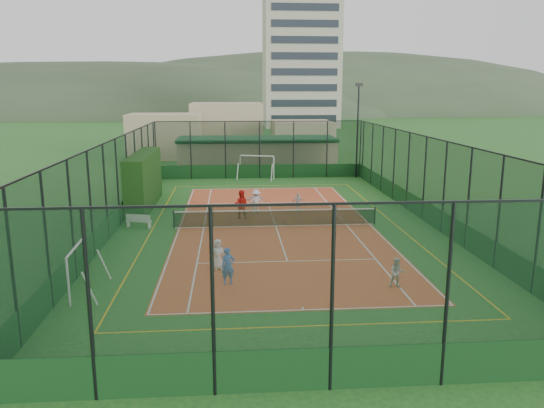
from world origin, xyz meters
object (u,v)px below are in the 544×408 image
at_px(white_bench, 139,221).
at_px(clubhouse, 257,154).
at_px(coach, 241,204).
at_px(apartment_tower, 301,53).
at_px(child_near_left, 218,254).
at_px(child_far_left, 256,202).
at_px(child_near_right, 397,273).
at_px(child_far_right, 298,202).
at_px(floodlight_ne, 358,131).
at_px(futsal_goal_near, 77,270).
at_px(futsal_goal_far, 257,167).
at_px(child_far_back, 255,200).
at_px(child_near_mid, 228,266).

bearing_deg(white_bench, clubhouse, 86.63).
bearing_deg(coach, clubhouse, -82.65).
xyz_separation_m(apartment_tower, child_near_left, (-15.14, -89.24, -14.31)).
bearing_deg(apartment_tower, child_far_left, -99.34).
relative_size(apartment_tower, coach, 17.14).
xyz_separation_m(child_near_right, child_far_right, (-2.26, 13.35, 0.03)).
height_order(floodlight_ne, clubhouse, floodlight_ne).
bearing_deg(child_near_left, child_far_left, 57.62).
bearing_deg(coach, apartment_tower, -87.00).
bearing_deg(futsal_goal_near, apartment_tower, -14.93).
xyz_separation_m(white_bench, child_near_right, (11.78, -10.24, 0.20)).
xyz_separation_m(white_bench, child_near_left, (4.66, -7.51, 0.27)).
bearing_deg(futsal_goal_near, clubhouse, -17.38).
xyz_separation_m(child_far_left, coach, (-0.97, -1.11, 0.10)).
relative_size(floodlight_ne, child_far_left, 5.31).
xyz_separation_m(futsal_goal_far, child_far_back, (-0.72, -12.56, -0.30)).
bearing_deg(white_bench, child_near_right, -24.61).
height_order(white_bench, child_near_left, child_near_left).
distance_m(clubhouse, child_near_left, 29.42).
distance_m(child_near_right, coach, 13.35).
bearing_deg(child_far_back, futsal_goal_far, -114.87).
xyz_separation_m(child_near_mid, child_far_back, (1.70, 13.11, -0.05)).
bearing_deg(child_near_right, child_near_mid, -175.30).
height_order(child_near_right, child_far_left, child_far_left).
bearing_deg(child_far_right, apartment_tower, -101.12).
height_order(white_bench, child_near_mid, child_near_mid).
height_order(clubhouse, coach, clubhouse).
height_order(clubhouse, child_far_left, clubhouse).
distance_m(apartment_tower, white_bench, 85.35).
bearing_deg(child_near_left, futsal_goal_far, 62.60).
relative_size(floodlight_ne, child_far_back, 5.85).
relative_size(floodlight_ne, futsal_goal_far, 2.63).
height_order(floodlight_ne, child_near_right, floodlight_ne).
bearing_deg(futsal_goal_near, floodlight_ne, -35.51).
distance_m(apartment_tower, child_near_left, 91.64).
bearing_deg(child_near_mid, white_bench, 107.59).
xyz_separation_m(clubhouse, child_far_right, (1.72, -18.61, -0.93)).
height_order(apartment_tower, futsal_goal_near, apartment_tower).
bearing_deg(apartment_tower, clubhouse, -101.31).
height_order(child_near_mid, coach, coach).
xyz_separation_m(floodlight_ne, futsal_goal_near, (-17.08, -26.10, -3.21)).
bearing_deg(coach, child_far_right, -146.36).
bearing_deg(white_bench, apartment_tower, 92.75).
height_order(clubhouse, child_near_left, clubhouse).
bearing_deg(apartment_tower, child_near_right, -94.98).
relative_size(futsal_goal_far, child_far_right, 2.47).
relative_size(apartment_tower, child_near_mid, 19.98).
height_order(white_bench, futsal_goal_far, futsal_goal_far).
bearing_deg(apartment_tower, child_near_mid, -99.16).
distance_m(child_near_right, child_far_left, 13.98).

